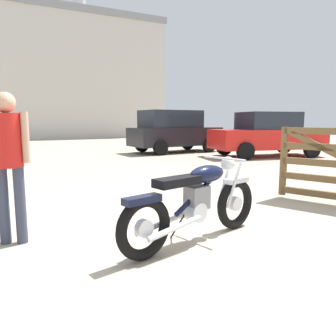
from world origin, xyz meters
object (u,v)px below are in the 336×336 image
vintage_motorcycle (197,203)px  bystander (8,152)px  silver_sedan_mid (267,134)px  white_estate_far (174,131)px

vintage_motorcycle → bystander: bystander is taller
silver_sedan_mid → white_estate_far: size_ratio=1.09×
silver_sedan_mid → vintage_motorcycle: bearing=-126.3°
bystander → silver_sedan_mid: bearing=144.2°
vintage_motorcycle → silver_sedan_mid: 9.50m
silver_sedan_mid → white_estate_far: (-2.50, 2.96, 0.08)m
silver_sedan_mid → white_estate_far: bearing=139.8°
white_estate_far → bystander: bearing=-131.5°
bystander → white_estate_far: (6.21, 8.73, -0.10)m
bystander → silver_sedan_mid: size_ratio=0.37×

